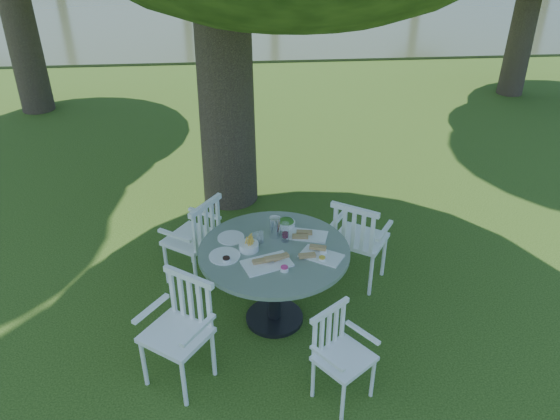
{
  "coord_description": "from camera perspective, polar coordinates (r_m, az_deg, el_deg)",
  "views": [
    {
      "loc": [
        -0.41,
        -4.58,
        3.62
      ],
      "look_at": [
        0.0,
        0.2,
        0.85
      ],
      "focal_mm": 35.0,
      "sensor_mm": 36.0,
      "label": 1
    }
  ],
  "objects": [
    {
      "name": "chair_sw",
      "position": [
        4.66,
        -10.1,
        -11.4
      ],
      "size": [
        0.67,
        0.66,
        0.98
      ],
      "rotation": [
        0.0,
        0.0,
        -0.63
      ],
      "color": "white",
      "rests_on": "ground"
    },
    {
      "name": "ground",
      "position": [
        5.85,
        0.17,
        -8.21
      ],
      "size": [
        140.0,
        140.0,
        0.0
      ],
      "primitive_type": "plane",
      "color": "#1C380B",
      "rests_on": "ground"
    },
    {
      "name": "tableware",
      "position": [
        5.01,
        -0.87,
        -3.32
      ],
      "size": [
        1.21,
        0.88,
        0.21
      ],
      "color": "white",
      "rests_on": "table"
    },
    {
      "name": "chair_nw",
      "position": [
        5.7,
        -8.51,
        -2.61
      ],
      "size": [
        0.67,
        0.67,
        0.98
      ],
      "rotation": [
        0.0,
        0.0,
        -2.18
      ],
      "color": "white",
      "rests_on": "ground"
    },
    {
      "name": "chair_se",
      "position": [
        4.52,
        5.99,
        -14.1
      ],
      "size": [
        0.57,
        0.56,
        0.82
      ],
      "rotation": [
        0.0,
        0.0,
        0.65
      ],
      "color": "white",
      "rests_on": "ground"
    },
    {
      "name": "table",
      "position": [
        5.07,
        -0.61,
        -5.64
      ],
      "size": [
        1.38,
        1.38,
        0.83
      ],
      "color": "black",
      "rests_on": "ground"
    },
    {
      "name": "chair_ne",
      "position": [
        5.64,
        8.02,
        -2.87
      ],
      "size": [
        0.68,
        0.67,
        0.99
      ],
      "rotation": [
        0.0,
        0.0,
        -3.73
      ],
      "color": "white",
      "rests_on": "ground"
    }
  ]
}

